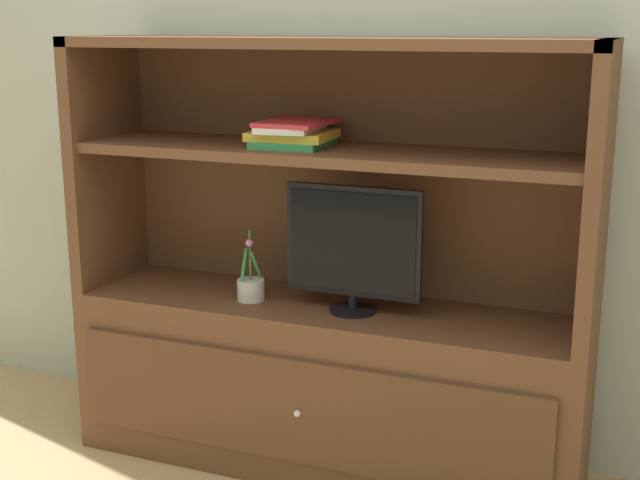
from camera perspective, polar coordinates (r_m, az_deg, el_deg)
painted_rear_wall at (r=3.29m, az=2.66°, el=10.50°), size 6.00×0.10×2.80m
media_console at (r=3.17m, az=0.39°, el=-6.54°), size 1.86×0.50×1.56m
tv_monitor at (r=2.97m, az=2.20°, el=-0.41°), size 0.49×0.17×0.45m
potted_plant at (r=3.16m, az=-4.58°, el=-3.15°), size 0.10×0.10×0.26m
magazine_stack at (r=3.03m, az=-1.78°, el=7.01°), size 0.29×0.31×0.09m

